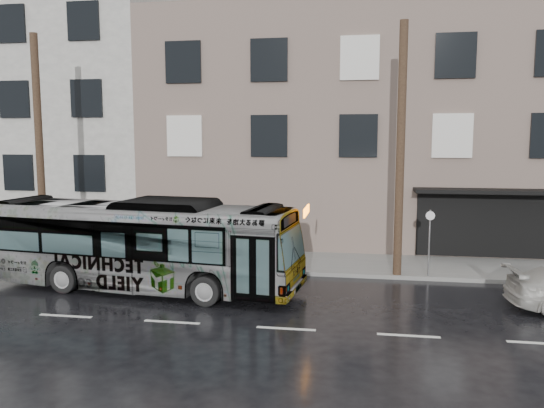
{
  "coord_description": "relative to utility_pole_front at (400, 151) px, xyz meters",
  "views": [
    {
      "loc": [
        5.04,
        -16.08,
        5.04
      ],
      "look_at": [
        2.0,
        2.5,
        2.75
      ],
      "focal_mm": 35.0,
      "sensor_mm": 36.0,
      "label": 1
    }
  ],
  "objects": [
    {
      "name": "building_taupe",
      "position": [
        -1.5,
        9.4,
        0.85
      ],
      "size": [
        20.0,
        12.0,
        11.0
      ],
      "primitive_type": "cube",
      "color": "#76665B",
      "rests_on": "ground"
    },
    {
      "name": "bus",
      "position": [
        -8.74,
        -2.79,
        -3.11
      ],
      "size": [
        11.29,
        3.89,
        3.08
      ],
      "primitive_type": "imported",
      "rotation": [
        0.0,
        0.0,
        1.45
      ],
      "color": "#B2B2B2",
      "rests_on": "ground"
    },
    {
      "name": "ground",
      "position": [
        -6.5,
        -3.3,
        -4.65
      ],
      "size": [
        120.0,
        120.0,
        0.0
      ],
      "primitive_type": "plane",
      "color": "black",
      "rests_on": "ground"
    },
    {
      "name": "sidewalk",
      "position": [
        -6.5,
        1.6,
        -4.58
      ],
      "size": [
        90.0,
        3.6,
        0.15
      ],
      "primitive_type": "cube",
      "color": "gray",
      "rests_on": "ground"
    },
    {
      "name": "utility_pole_rear",
      "position": [
        -14.0,
        0.0,
        0.0
      ],
      "size": [
        0.3,
        0.3,
        9.0
      ],
      "primitive_type": "cylinder",
      "color": "#4B3725",
      "rests_on": "sidewalk"
    },
    {
      "name": "utility_pole_front",
      "position": [
        0.0,
        0.0,
        0.0
      ],
      "size": [
        0.3,
        0.3,
        9.0
      ],
      "primitive_type": "cylinder",
      "color": "#4B3725",
      "rests_on": "sidewalk"
    },
    {
      "name": "sign_post",
      "position": [
        1.1,
        0.0,
        -3.3
      ],
      "size": [
        0.06,
        0.06,
        2.4
      ],
      "primitive_type": "cylinder",
      "color": "slate",
      "rests_on": "sidewalk"
    }
  ]
}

